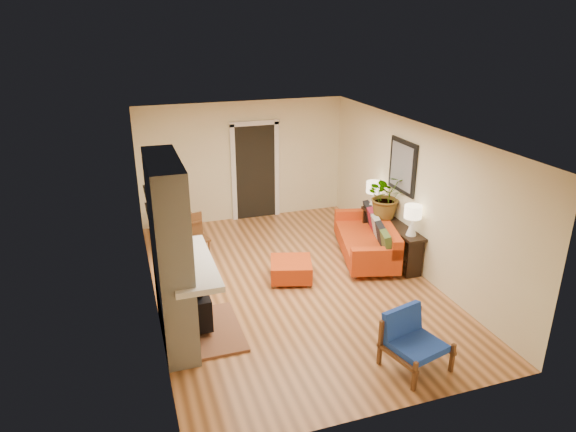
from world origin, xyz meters
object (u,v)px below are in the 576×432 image
Objects in this scene: sofa at (369,239)px; lamp_near at (413,217)px; dining_table at (180,222)px; lamp_far at (374,192)px; console_table at (391,229)px; blue_chair at (411,337)px; ottoman at (291,269)px; houseplant at (387,196)px.

sofa is 4.06× the size of lamp_near.
dining_table is 3.05× the size of lamp_far.
lamp_near reaches higher than console_table.
sofa is 2.54× the size of blue_chair.
houseplant reaches higher than ottoman.
lamp_near is at bearing -90.00° from console_table.
dining_table is at bearing 148.26° from lamp_near.
sofa is 4.06× the size of lamp_far.
lamp_far reaches higher than ottoman.
lamp_near reaches higher than dining_table.
sofa is 0.98m from lamp_far.
lamp_far is (1.33, 3.67, 0.66)m from blue_chair.
houseplant is (2.03, 0.48, 0.95)m from ottoman.
lamp_far is (0.00, 1.42, 0.00)m from lamp_near.
houseplant is (-0.01, -0.53, 0.09)m from lamp_far.
dining_table is (-1.61, 1.84, 0.36)m from ottoman.
blue_chair is 1.60× the size of lamp_near.
dining_table is 3.05× the size of lamp_near.
console_table is 0.90m from lamp_far.
houseplant is at bearing 10.58° from sofa.
ottoman is (-1.70, -0.42, -0.15)m from sofa.
sofa is 3.24m from blue_chair.
console_table is at bearing 90.00° from lamp_near.
blue_chair reaches higher than ottoman.
lamp_near is (3.65, -2.26, 0.50)m from dining_table.
ottoman is 2.77m from blue_chair.
ottoman is at bearing 105.04° from blue_chair.
console_table is (1.33, 2.91, 0.17)m from blue_chair.
houseplant is at bearing 13.36° from ottoman.
lamp_near and lamp_far have the same top height.
lamp_far is at bearing -12.90° from dining_table.
ottoman is 2.09m from console_table.
sofa is at bearing 112.38° from lamp_near.
dining_table reaches higher than sofa.
sofa is at bearing -169.42° from houseplant.
houseplant is (-0.01, 0.90, 0.09)m from lamp_near.
ottoman is 0.46× the size of console_table.
lamp_far is at bearing 26.27° from ottoman.
blue_chair is at bearing -74.96° from ottoman.
blue_chair is 2.70m from lamp_near.
lamp_near is at bearing -31.74° from dining_table.
lamp_near is 1.00× the size of lamp_far.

